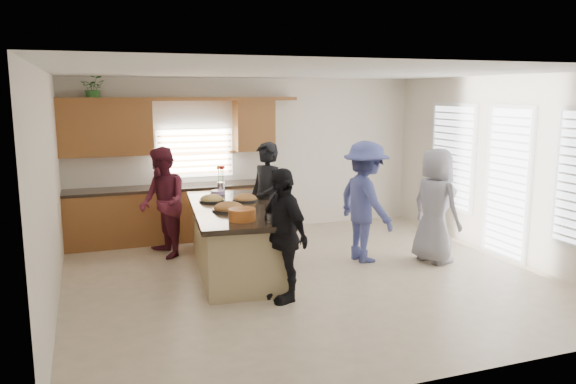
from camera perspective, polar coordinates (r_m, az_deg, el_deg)
name	(u,v)px	position (r m, az deg, el deg)	size (l,w,h in m)	color
floor	(310,277)	(7.90, 2.22, -8.67)	(6.50, 6.50, 0.00)	beige
room_shell	(311,141)	(7.51, 2.32, 5.20)	(6.52, 6.02, 2.81)	silver
back_cabinetry	(172,188)	(9.89, -11.72, 0.40)	(4.08, 0.66, 2.46)	brown
right_wall_glazing	(510,172)	(9.18, 21.59, 1.88)	(0.06, 4.00, 2.25)	white
island	(235,240)	(8.08, -5.43, -4.93)	(1.44, 2.81, 0.95)	tan
platter_front	(229,208)	(7.71, -6.04, -1.66)	(0.45, 0.45, 0.18)	black
platter_mid	(245,199)	(8.38, -4.37, -0.70)	(0.38, 0.38, 0.16)	black
platter_back	(212,200)	(8.38, -7.76, -0.76)	(0.37, 0.37, 0.15)	black
salad_bowl	(242,214)	(7.08, -4.69, -2.23)	(0.34, 0.34, 0.15)	orange
clear_cup	(270,218)	(6.97, -1.84, -2.67)	(0.08, 0.08, 0.10)	white
plate_stack	(218,192)	(8.97, -7.17, -0.02)	(0.22, 0.22, 0.06)	#C69AE1
flower_vase	(221,178)	(9.12, -6.83, 1.38)	(0.14, 0.14, 0.43)	silver
potted_plant	(94,88)	(9.75, -19.15, 9.93)	(0.37, 0.32, 0.41)	#33762F
woman_left_back	(267,201)	(8.61, -2.19, -0.90)	(0.66, 0.43, 1.80)	black
woman_left_mid	(163,203)	(8.88, -12.59, -1.05)	(0.84, 0.65, 1.72)	maroon
woman_left_front	(282,235)	(6.87, -0.57, -4.36)	(0.97, 0.40, 1.65)	black
woman_right_back	(365,202)	(8.53, 7.86, -0.98)	(1.18, 0.68, 1.83)	#3A4280
woman_right_front	(435,206)	(8.69, 14.74, -1.36)	(0.85, 0.55, 1.73)	gray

